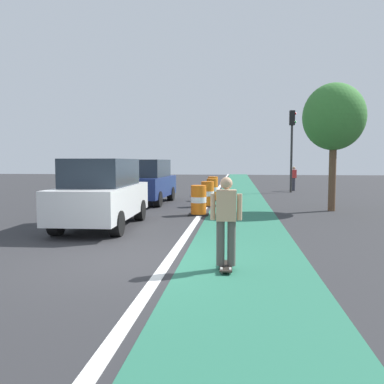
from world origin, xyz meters
TOP-DOWN VIEW (x-y plane):
  - ground_plane at (0.00, 0.00)m, footprint 100.00×100.00m
  - bike_lane_strip at (2.40, 12.00)m, footprint 2.50×80.00m
  - lane_divider_stripe at (0.90, 12.00)m, footprint 0.20×80.00m
  - skateboarder_on_lane at (2.04, -0.40)m, footprint 0.57×0.81m
  - parked_suv_nearest at (-1.76, 3.89)m, footprint 2.03×4.66m
  - parked_suv_second at (-1.92, 10.60)m, footprint 2.03×4.66m
  - traffic_barrel_front at (0.84, 6.85)m, footprint 0.73×0.73m
  - traffic_barrel_mid at (0.96, 9.63)m, footprint 0.73×0.73m
  - traffic_barrel_back at (1.00, 12.32)m, footprint 0.73×0.73m
  - traffic_barrel_far at (0.86, 14.94)m, footprint 0.73×0.73m
  - traffic_light_corner at (5.61, 17.97)m, footprint 0.41×0.32m
  - pedestrian_crossing at (5.96, 19.35)m, footprint 0.34×0.20m
  - street_tree_sidewalk at (5.97, 8.66)m, footprint 2.40×2.40m

SIDE VIEW (x-z plane):
  - ground_plane at x=0.00m, z-range 0.00..0.00m
  - bike_lane_strip at x=2.40m, z-range 0.00..0.01m
  - lane_divider_stripe at x=0.90m, z-range 0.00..0.01m
  - traffic_barrel_front at x=0.84m, z-range -0.01..1.08m
  - traffic_barrel_mid at x=0.96m, z-range -0.01..1.08m
  - traffic_barrel_back at x=1.00m, z-range -0.01..1.08m
  - traffic_barrel_far at x=0.86m, z-range -0.01..1.08m
  - pedestrian_crossing at x=5.96m, z-range 0.06..1.67m
  - skateboarder_on_lane at x=2.04m, z-range 0.07..1.76m
  - parked_suv_nearest at x=-1.76m, z-range 0.02..2.06m
  - parked_suv_second at x=-1.92m, z-range 0.02..2.06m
  - traffic_light_corner at x=5.61m, z-range 0.95..6.05m
  - street_tree_sidewalk at x=5.97m, z-range 1.17..6.17m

